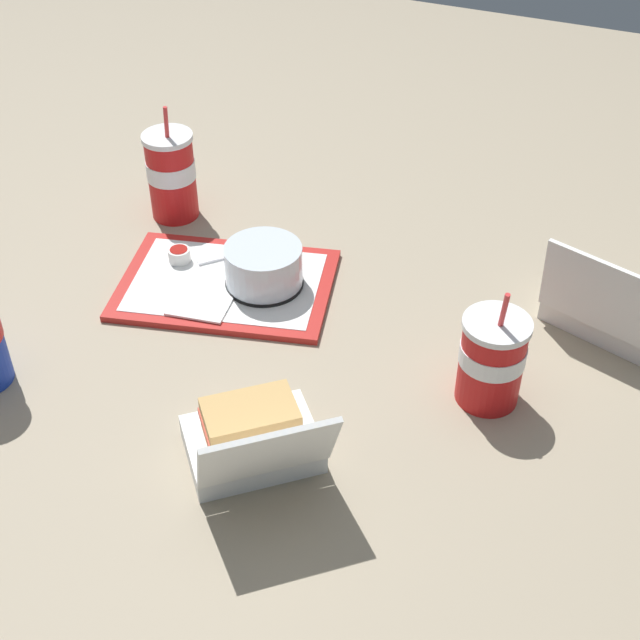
# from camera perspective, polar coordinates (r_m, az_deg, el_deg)

# --- Properties ---
(ground_plane) EXTENTS (3.20, 3.20, 0.00)m
(ground_plane) POSITION_cam_1_polar(r_m,az_deg,el_deg) (1.45, -0.90, -1.91)
(ground_plane) COLOR gray
(food_tray) EXTENTS (0.42, 0.34, 0.01)m
(food_tray) POSITION_cam_1_polar(r_m,az_deg,el_deg) (1.58, -6.03, 2.28)
(food_tray) COLOR red
(food_tray) RESTS_ON ground_plane
(cake_container) EXTENTS (0.14, 0.14, 0.08)m
(cake_container) POSITION_cam_1_polar(r_m,az_deg,el_deg) (1.54, -3.62, 3.39)
(cake_container) COLOR black
(cake_container) RESTS_ON food_tray
(ketchup_cup) EXTENTS (0.04, 0.04, 0.02)m
(ketchup_cup) POSITION_cam_1_polar(r_m,az_deg,el_deg) (1.63, -9.00, 4.17)
(ketchup_cup) COLOR white
(ketchup_cup) RESTS_ON food_tray
(napkin_stack) EXTENTS (0.11, 0.11, 0.00)m
(napkin_stack) POSITION_cam_1_polar(r_m,az_deg,el_deg) (1.53, -7.55, 1.20)
(napkin_stack) COLOR white
(napkin_stack) RESTS_ON food_tray
(plastic_fork) EXTENTS (0.08, 0.09, 0.00)m
(plastic_fork) POSITION_cam_1_polar(r_m,az_deg,el_deg) (1.63, -5.98, 4.09)
(plastic_fork) COLOR white
(plastic_fork) RESTS_ON food_tray
(clamshell_hotdog_left) EXTENTS (0.23, 0.20, 0.17)m
(clamshell_hotdog_left) POSITION_cam_1_polar(r_m,az_deg,el_deg) (1.54, 18.12, 0.73)
(clamshell_hotdog_left) COLOR white
(clamshell_hotdog_left) RESTS_ON ground_plane
(clamshell_sandwich_right) EXTENTS (0.26, 0.27, 0.16)m
(clamshell_sandwich_right) POSITION_cam_1_polar(r_m,az_deg,el_deg) (1.25, -4.29, -7.52)
(clamshell_sandwich_right) COLOR white
(clamshell_sandwich_right) RESTS_ON ground_plane
(soda_cup_front) EXTENTS (0.10, 0.10, 0.23)m
(soda_cup_front) POSITION_cam_1_polar(r_m,az_deg,el_deg) (1.75, -9.49, 9.19)
(soda_cup_front) COLOR red
(soda_cup_front) RESTS_ON ground_plane
(soda_cup_corner) EXTENTS (0.10, 0.10, 0.21)m
(soda_cup_corner) POSITION_cam_1_polar(r_m,az_deg,el_deg) (1.34, 10.94, -2.46)
(soda_cup_corner) COLOR red
(soda_cup_corner) RESTS_ON ground_plane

